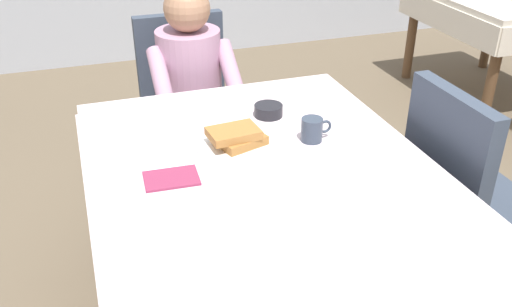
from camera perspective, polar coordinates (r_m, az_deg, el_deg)
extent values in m
cube|color=silver|center=(1.79, 1.29, -2.76)|extent=(1.10, 1.50, 0.04)
cube|color=silver|center=(2.48, -4.63, 3.88)|extent=(1.10, 0.01, 0.18)
cube|color=silver|center=(1.77, -16.12, -8.69)|extent=(0.01, 1.50, 0.18)
cube|color=silver|center=(2.07, 15.89, -2.65)|extent=(0.01, 1.50, 0.18)
cylinder|color=brown|center=(2.48, -14.49, -3.98)|extent=(0.07, 0.07, 0.70)
cylinder|color=brown|center=(2.67, 5.89, -0.56)|extent=(0.07, 0.07, 0.70)
cube|color=#384251|center=(2.83, -6.51, 3.00)|extent=(0.44, 0.44, 0.05)
cube|color=#384251|center=(2.91, -7.69, 9.34)|extent=(0.44, 0.06, 0.48)
cylinder|color=#2D2319|center=(2.82, -1.88, -2.10)|extent=(0.04, 0.04, 0.40)
cylinder|color=#2D2319|center=(2.76, -9.07, -3.31)|extent=(0.04, 0.04, 0.40)
cylinder|color=#2D2319|center=(3.13, -3.80, 1.15)|extent=(0.04, 0.04, 0.40)
cylinder|color=#2D2319|center=(3.07, -10.30, 0.13)|extent=(0.04, 0.04, 0.40)
cylinder|color=#B2849E|center=(2.71, -6.72, 7.66)|extent=(0.30, 0.30, 0.46)
sphere|color=#A37556|center=(2.59, -7.05, 14.42)|extent=(0.21, 0.21, 0.21)
cylinder|color=#B2849E|center=(2.59, -2.64, 8.48)|extent=(0.08, 0.29, 0.23)
cylinder|color=#B2849E|center=(2.53, -9.67, 7.56)|extent=(0.08, 0.29, 0.23)
cylinder|color=#383D51|center=(2.77, -3.75, -2.20)|extent=(0.10, 0.10, 0.45)
cylinder|color=#383D51|center=(2.74, -6.98, -2.75)|extent=(0.10, 0.10, 0.45)
cube|color=#384251|center=(2.35, 21.73, -5.11)|extent=(0.44, 0.44, 0.05)
cube|color=#384251|center=(2.10, 18.79, -0.23)|extent=(0.06, 0.44, 0.48)
cylinder|color=#2D2319|center=(2.68, 21.55, -6.30)|extent=(0.04, 0.04, 0.40)
cylinder|color=#2D2319|center=(2.49, 15.00, -8.08)|extent=(0.04, 0.04, 0.40)
cylinder|color=#2D2319|center=(2.27, 19.86, -13.13)|extent=(0.04, 0.04, 0.40)
cylinder|color=white|center=(1.93, -1.96, 0.77)|extent=(0.28, 0.28, 0.02)
cube|color=#A36B33|center=(1.92, -1.57, 1.39)|extent=(0.18, 0.16, 0.03)
cube|color=#A36B33|center=(1.90, -2.30, 2.09)|extent=(0.18, 0.13, 0.03)
cylinder|color=#333D4C|center=(1.97, 5.70, 2.43)|extent=(0.08, 0.08, 0.08)
torus|color=#333D4C|center=(1.99, 7.02, 2.73)|extent=(0.05, 0.01, 0.05)
cylinder|color=black|center=(2.16, 1.27, 4.40)|extent=(0.11, 0.11, 0.04)
cone|color=silver|center=(2.02, -10.08, 2.59)|extent=(0.08, 0.08, 0.07)
cube|color=silver|center=(1.88, -7.34, -0.53)|extent=(0.02, 0.18, 0.00)
cube|color=silver|center=(1.97, 3.50, 1.20)|extent=(0.02, 0.20, 0.00)
cube|color=silver|center=(1.69, 1.54, -3.96)|extent=(0.15, 0.03, 0.00)
cube|color=#8C2D4C|center=(1.77, -8.61, -2.51)|extent=(0.18, 0.13, 0.01)
cube|color=silver|center=(4.12, 18.54, 12.89)|extent=(0.01, 1.10, 0.18)
cylinder|color=brown|center=(3.91, 22.89, 7.19)|extent=(0.07, 0.07, 0.70)
cylinder|color=brown|center=(4.61, 15.55, 11.56)|extent=(0.07, 0.07, 0.70)
cylinder|color=brown|center=(5.05, 22.77, 11.87)|extent=(0.07, 0.07, 0.70)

